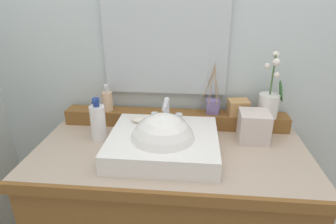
{
  "coord_description": "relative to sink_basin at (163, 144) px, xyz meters",
  "views": [
    {
      "loc": [
        0.09,
        -1.04,
        1.47
      ],
      "look_at": [
        -0.01,
        -0.01,
        1.03
      ],
      "focal_mm": 30.13,
      "sensor_mm": 36.0,
      "label": 1
    }
  ],
  "objects": [
    {
      "name": "potted_plant",
      "position": [
        0.47,
        0.25,
        0.11
      ],
      "size": [
        0.11,
        0.09,
        0.31
      ],
      "color": "silver",
      "rests_on": "back_ledge"
    },
    {
      "name": "trinket_box",
      "position": [
        0.33,
        0.27,
        0.07
      ],
      "size": [
        0.11,
        0.09,
        0.07
      ],
      "primitive_type": "cube",
      "rotation": [
        0.0,
        0.0,
        0.13
      ],
      "color": "tan",
      "rests_on": "back_ledge"
    },
    {
      "name": "soap_bar",
      "position": [
        -0.12,
        0.12,
        0.05
      ],
      "size": [
        0.07,
        0.04,
        0.02
      ],
      "primitive_type": "ellipsoid",
      "color": "silver",
      "rests_on": "sink_basin"
    },
    {
      "name": "mirror",
      "position": [
        -0.02,
        0.32,
        0.39
      ],
      "size": [
        0.59,
        0.02,
        0.55
      ],
      "primitive_type": "cube",
      "color": "silver"
    },
    {
      "name": "back_ledge",
      "position": [
        0.03,
        0.27,
        -0.0
      ],
      "size": [
        1.1,
        0.1,
        0.07
      ],
      "primitive_type": "cube",
      "color": "brown",
      "rests_on": "vanity_cabinet"
    },
    {
      "name": "wall_back",
      "position": [
        0.03,
        0.43,
        0.49
      ],
      "size": [
        2.68,
        0.2,
        2.77
      ],
      "primitive_type": "cube",
      "color": "silver",
      "rests_on": "ground"
    },
    {
      "name": "vanity_cabinet",
      "position": [
        0.03,
        0.03,
        -0.46
      ],
      "size": [
        1.17,
        0.59,
        0.86
      ],
      "color": "brown",
      "rests_on": "ground"
    },
    {
      "name": "tissue_box",
      "position": [
        0.39,
        0.15,
        0.03
      ],
      "size": [
        0.13,
        0.13,
        0.13
      ],
      "primitive_type": "cube",
      "rotation": [
        0.0,
        0.0,
        -0.02
      ],
      "color": "beige",
      "rests_on": "vanity_cabinet"
    },
    {
      "name": "soap_dispenser",
      "position": [
        -0.31,
        0.26,
        0.09
      ],
      "size": [
        0.05,
        0.05,
        0.13
      ],
      "color": "beige",
      "rests_on": "back_ledge"
    },
    {
      "name": "reed_diffuser",
      "position": [
        0.21,
        0.27,
        0.07
      ],
      "size": [
        0.09,
        0.11,
        0.25
      ],
      "color": "slate",
      "rests_on": "back_ledge"
    },
    {
      "name": "lotion_bottle",
      "position": [
        -0.3,
        0.09,
        0.05
      ],
      "size": [
        0.07,
        0.07,
        0.2
      ],
      "color": "white",
      "rests_on": "vanity_cabinet"
    },
    {
      "name": "sink_basin",
      "position": [
        0.0,
        0.0,
        0.0
      ],
      "size": [
        0.44,
        0.39,
        0.29
      ],
      "color": "white",
      "rests_on": "vanity_cabinet"
    }
  ]
}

